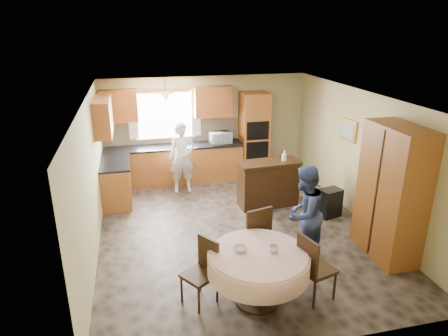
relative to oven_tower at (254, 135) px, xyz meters
The scene contains 36 objects.
floor 3.11m from the oven_tower, 113.15° to the right, with size 5.00×6.00×0.01m, color brown.
ceiling 3.26m from the oven_tower, 113.15° to the right, with size 5.00×6.00×0.01m, color white.
wall_back 1.21m from the oven_tower, 164.91° to the left, with size 5.00×0.02×2.50m, color tan.
wall_front 5.81m from the oven_tower, 101.43° to the right, with size 5.00×0.02×2.50m, color tan.
wall_left 4.54m from the oven_tower, 143.61° to the right, with size 0.02×6.00×2.50m, color tan.
wall_right 3.02m from the oven_tower, 63.35° to the right, with size 0.02×6.00×2.50m, color tan.
window 2.24m from the oven_tower, behind, with size 1.40×0.03×1.10m, color white.
curtain_left 2.97m from the oven_tower, behind, with size 0.22×0.02×1.15m, color white.
curtain_right 1.54m from the oven_tower, behind, with size 0.22×0.02×1.15m, color white.
base_cab_back 2.09m from the oven_tower, behind, with size 3.30×0.60×0.88m, color #CB7336.
counter_back 2.01m from the oven_tower, behind, with size 3.30×0.64×0.04m, color black.
base_cab_left 3.52m from the oven_tower, 165.12° to the right, with size 0.60×1.20×0.88m, color #CB7336.
counter_left 3.47m from the oven_tower, 165.12° to the right, with size 0.64×1.20×0.04m, color black.
backsplash 2.03m from the oven_tower, behind, with size 3.30×0.02×0.55m, color #C5B28B.
wall_cab_left 3.31m from the oven_tower, behind, with size 0.85×0.33×0.72m, color #BA682E.
wall_cab_right 1.32m from the oven_tower, behind, with size 0.90×0.33×0.72m, color #BA682E.
wall_cab_side 3.70m from the oven_tower, 165.67° to the right, with size 0.33×1.20×0.72m, color #BA682E.
oven_tower is the anchor object (origin of this frame).
oven_upper 0.37m from the oven_tower, 90.00° to the right, with size 0.56×0.01×0.45m, color black.
oven_lower 0.44m from the oven_tower, 90.00° to the right, with size 0.56×0.01×0.45m, color black.
pendant 2.40m from the oven_tower, behind, with size 0.36×0.36×0.18m, color beige.
sideboard 1.90m from the oven_tower, 97.09° to the right, with size 1.29×0.53×0.92m, color #3D2510.
space_heater 2.80m from the oven_tower, 72.27° to the right, with size 0.42×0.30×0.58m, color black.
cupboard 4.19m from the oven_tower, 75.20° to the right, with size 0.58×1.16×2.22m, color #CB7336.
dining_table 4.98m from the oven_tower, 106.34° to the right, with size 1.38×1.38×0.79m.
chair_left 5.04m from the oven_tower, 114.99° to the right, with size 0.56×0.56×0.94m.
chair_back 4.12m from the oven_tower, 106.76° to the right, with size 0.56×0.56×1.07m.
chair_right 4.94m from the oven_tower, 97.55° to the right, with size 0.54×0.54×1.00m.
framed_picture 2.59m from the oven_tower, 58.49° to the right, with size 0.06×0.52×0.43m.
microwave 0.86m from the oven_tower, behind, with size 0.50×0.34×0.28m, color silver.
person_sink 1.99m from the oven_tower, 162.00° to the right, with size 0.59×0.39×1.62m, color silver.
person_dining 3.88m from the oven_tower, 95.19° to the right, with size 0.78×0.61×1.61m, color navy.
bowl_sideboard 1.86m from the oven_tower, 105.72° to the right, with size 0.23×0.23×0.06m, color #B2B2B2.
bottle_sideboard 1.79m from the oven_tower, 86.54° to the right, with size 0.11×0.11×0.28m, color silver.
cup_table 4.94m from the oven_tower, 104.02° to the right, with size 0.13×0.13×0.10m, color #B2B2B2.
bowl_table 4.94m from the oven_tower, 109.26° to the right, with size 0.18×0.18×0.05m, color #B2B2B2.
Camera 1 is at (-1.75, -6.47, 3.69)m, focal length 32.00 mm.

